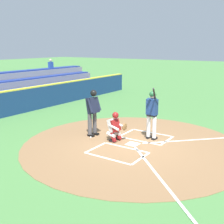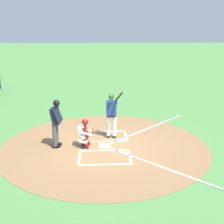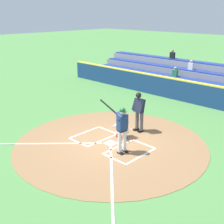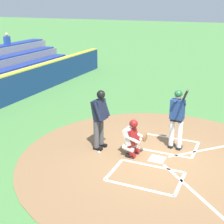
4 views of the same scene
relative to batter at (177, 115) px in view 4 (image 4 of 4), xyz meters
name	(u,v)px [view 4 (image 4 of 4)]	position (x,y,z in m)	size (l,w,h in m)	color
ground_plane	(157,159)	(0.90, -0.30, -1.10)	(120.00, 120.00, 0.00)	#4C8442
dirt_circle	(157,159)	(0.90, -0.30, -1.09)	(8.00, 8.00, 0.01)	olive
home_plate_and_chalk	(188,165)	(0.90, 0.57, -1.08)	(7.93, 4.91, 0.01)	white
batter	(177,115)	(0.00, 0.00, 0.00)	(0.98, 0.64, 2.13)	white
catcher	(133,137)	(0.93, -1.05, -0.51)	(0.59, 0.64, 1.13)	black
plate_umpire	(100,115)	(0.89, -2.13, -0.02)	(0.60, 0.45, 1.86)	#4C4C51
baseball	(99,152)	(1.21, -2.01, -1.06)	(0.07, 0.07, 0.07)	white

